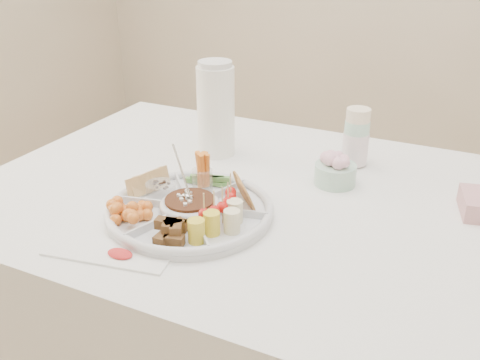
% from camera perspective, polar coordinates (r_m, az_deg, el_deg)
% --- Properties ---
extents(dining_table, '(1.52, 1.02, 0.76)m').
position_cam_1_polar(dining_table, '(1.55, 3.14, -14.25)').
color(dining_table, white).
rests_on(dining_table, floor).
extents(party_tray, '(0.45, 0.45, 0.04)m').
position_cam_1_polar(party_tray, '(1.24, -5.35, -2.96)').
color(party_tray, silver).
rests_on(party_tray, dining_table).
extents(bean_dip, '(0.14, 0.14, 0.04)m').
position_cam_1_polar(bean_dip, '(1.24, -5.36, -2.65)').
color(bean_dip, '#5C3410').
rests_on(bean_dip, party_tray).
extents(tortillas, '(0.12, 0.12, 0.06)m').
position_cam_1_polar(tortillas, '(1.26, 0.42, -1.30)').
color(tortillas, olive).
rests_on(tortillas, party_tray).
extents(carrot_cucumber, '(0.12, 0.12, 0.09)m').
position_cam_1_polar(carrot_cucumber, '(1.33, -3.68, 1.21)').
color(carrot_cucumber, orange).
rests_on(carrot_cucumber, party_tray).
extents(pita_raisins, '(0.12, 0.12, 0.05)m').
position_cam_1_polar(pita_raisins, '(1.32, -9.15, -0.26)').
color(pita_raisins, tan).
rests_on(pita_raisins, party_tray).
extents(cherries, '(0.14, 0.14, 0.05)m').
position_cam_1_polar(cherries, '(1.22, -11.38, -3.19)').
color(cherries, '#FF8E47').
rests_on(cherries, party_tray).
extents(granola_chunks, '(0.13, 0.13, 0.05)m').
position_cam_1_polar(granola_chunks, '(1.13, -7.45, -5.41)').
color(granola_chunks, brown).
rests_on(granola_chunks, party_tray).
extents(banana_tomato, '(0.14, 0.14, 0.10)m').
position_cam_1_polar(banana_tomato, '(1.14, -1.05, -3.50)').
color(banana_tomato, '#D9CB85').
rests_on(banana_tomato, party_tray).
extents(cup_stack, '(0.09, 0.09, 0.20)m').
position_cam_1_polar(cup_stack, '(1.51, 12.34, 5.04)').
color(cup_stack, silver).
rests_on(cup_stack, dining_table).
extents(thermos, '(0.14, 0.14, 0.28)m').
position_cam_1_polar(thermos, '(1.54, -2.60, 7.68)').
color(thermos, white).
rests_on(thermos, dining_table).
extents(flower_bowl, '(0.12, 0.12, 0.08)m').
position_cam_1_polar(flower_bowl, '(1.40, 10.15, 1.10)').
color(flower_bowl, '#AFDBBF').
rests_on(flower_bowl, dining_table).
extents(placemat, '(0.28, 0.13, 0.01)m').
position_cam_1_polar(placemat, '(1.14, -13.86, -7.54)').
color(placemat, white).
rests_on(placemat, dining_table).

